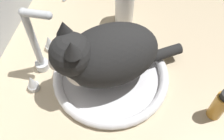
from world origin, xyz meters
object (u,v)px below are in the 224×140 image
object	(u,v)px
sink_basin	(112,76)
soap_pump_bottle	(123,5)
amber_bottle	(219,105)
cat	(105,56)
faucet	(38,49)

from	to	relation	value
sink_basin	soap_pump_bottle	size ratio (longest dim) A/B	1.97
amber_bottle	soap_pump_bottle	xyz separation A→B (cm)	(31.56, 29.81, 1.57)
cat	amber_bottle	size ratio (longest dim) A/B	3.24
amber_bottle	soap_pump_bottle	world-z (taller)	soap_pump_bottle
faucet	amber_bottle	xyz separation A→B (cm)	(-6.68, -49.85, -3.55)
amber_bottle	faucet	bearing A→B (deg)	82.37
sink_basin	cat	world-z (taller)	cat
sink_basin	amber_bottle	bearing A→B (deg)	-102.96
soap_pump_bottle	faucet	bearing A→B (deg)	141.14
faucet	cat	world-z (taller)	cat
faucet	cat	xyz separation A→B (cm)	(-1.07, -19.08, 2.82)
sink_basin	faucet	size ratio (longest dim) A/B	1.46
sink_basin	faucet	world-z (taller)	faucet
sink_basin	amber_bottle	world-z (taller)	amber_bottle
faucet	amber_bottle	bearing A→B (deg)	-97.63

